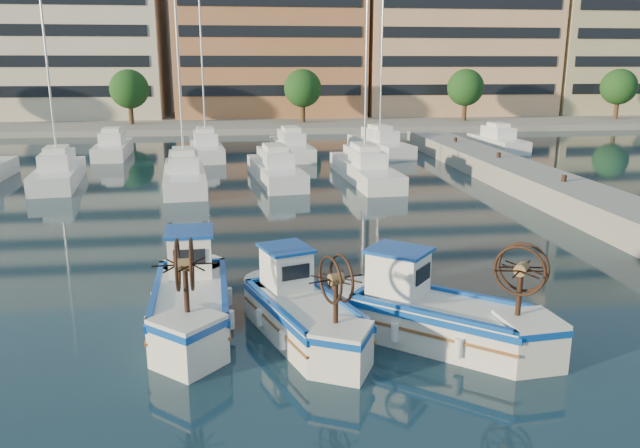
% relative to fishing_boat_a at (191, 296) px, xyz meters
% --- Properties ---
extents(ground, '(300.00, 300.00, 0.00)m').
position_rel_fishing_boat_a_xyz_m(ground, '(3.86, -1.52, -0.81)').
color(ground, '#1B3446').
rests_on(ground, ground).
extents(quay, '(3.00, 60.00, 1.20)m').
position_rel_fishing_boat_a_xyz_m(quay, '(16.86, 6.48, -0.21)').
color(quay, gray).
rests_on(quay, ground).
extents(waterfront, '(180.00, 40.00, 25.60)m').
position_rel_fishing_boat_a_xyz_m(waterfront, '(13.09, 63.52, 10.29)').
color(waterfront, gray).
rests_on(waterfront, ground).
extents(yacht_marina, '(38.19, 21.18, 11.50)m').
position_rel_fishing_boat_a_xyz_m(yacht_marina, '(1.37, 25.99, -0.28)').
color(yacht_marina, white).
rests_on(yacht_marina, ground).
extents(fishing_boat_a, '(2.15, 4.77, 2.94)m').
position_rel_fishing_boat_a_xyz_m(fishing_boat_a, '(0.00, 0.00, 0.00)').
color(fishing_boat_a, silver).
rests_on(fishing_boat_a, ground).
extents(fishing_boat_b, '(2.99, 4.43, 2.67)m').
position_rel_fishing_boat_a_xyz_m(fishing_boat_b, '(2.84, -1.05, -0.07)').
color(fishing_boat_b, silver).
rests_on(fishing_boat_b, ground).
extents(fishing_boat_c, '(4.55, 4.20, 2.85)m').
position_rel_fishing_boat_a_xyz_m(fishing_boat_c, '(6.09, -1.79, -0.03)').
color(fishing_boat_c, silver).
rests_on(fishing_boat_c, ground).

